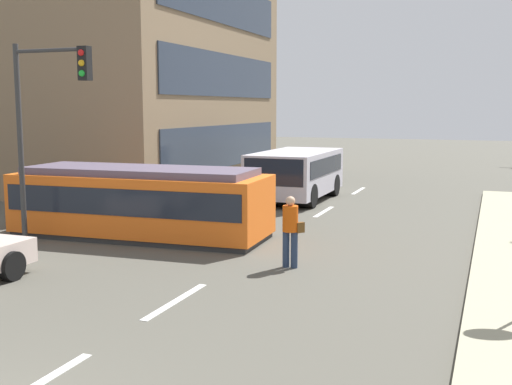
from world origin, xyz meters
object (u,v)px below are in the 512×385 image
(traffic_light_mast, at_px, (45,108))
(pedestrian_crossing, at_px, (291,227))
(streetcar_tram, at_px, (140,201))
(city_bus, at_px, (296,172))

(traffic_light_mast, bearing_deg, pedestrian_crossing, 2.46)
(streetcar_tram, height_order, city_bus, streetcar_tram)
(city_bus, height_order, traffic_light_mast, traffic_light_mast)
(streetcar_tram, xyz_separation_m, city_bus, (2.04, 8.39, 0.08))
(streetcar_tram, distance_m, city_bus, 8.64)
(city_bus, xyz_separation_m, traffic_light_mast, (-3.50, -10.50, 2.56))
(streetcar_tram, bearing_deg, pedestrian_crossing, -19.75)
(streetcar_tram, relative_size, city_bus, 1.37)
(streetcar_tram, height_order, pedestrian_crossing, streetcar_tram)
(streetcar_tram, xyz_separation_m, traffic_light_mast, (-1.46, -2.11, 2.64))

